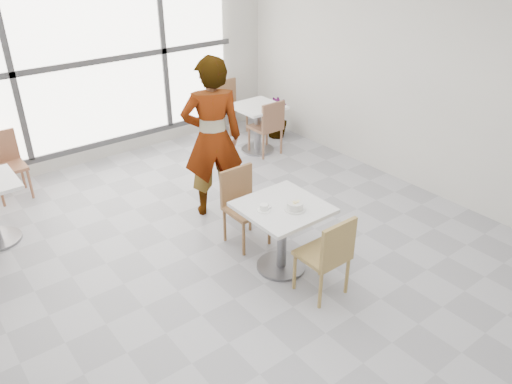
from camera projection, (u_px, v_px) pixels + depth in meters
floor at (239, 263)px, 5.34m from camera, size 7.00×7.00×0.00m
wall_back at (92, 61)px, 7.06m from camera, size 6.00×0.00×6.00m
wall_right at (430, 78)px, 6.25m from camera, size 0.00×7.00×7.00m
window at (93, 61)px, 7.01m from camera, size 4.60×0.07×2.52m
main_table at (282, 225)px, 5.04m from camera, size 0.80×0.80×0.75m
chair_near at (329, 253)px, 4.66m from camera, size 0.42×0.42×0.87m
chair_far at (242, 201)px, 5.52m from camera, size 0.42×0.42×0.87m
oatmeal_bowl at (295, 206)px, 4.85m from camera, size 0.21×0.21×0.09m
coffee_cup at (264, 208)px, 4.84m from camera, size 0.16×0.13×0.07m
person at (212, 139)px, 5.86m from camera, size 0.85×0.72×1.96m
bg_table_right at (258, 122)px, 7.77m from camera, size 0.70×0.70×0.75m
bg_chair_left_far at (5, 161)px, 6.46m from camera, size 0.42×0.42×0.87m
bg_chair_right_near at (269, 124)px, 7.62m from camera, size 0.42×0.42×0.87m
bg_chair_right_far at (229, 102)px, 8.57m from camera, size 0.42×0.42×0.87m
plant_right at (277, 118)px, 8.37m from camera, size 0.44×0.44×0.65m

